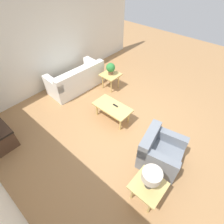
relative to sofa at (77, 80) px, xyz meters
The scene contains 10 objects.
ground_plane 2.27m from the sofa, behind, with size 14.00×14.00×0.00m, color #A87A4C.
wall_right 1.34m from the sofa, 14.49° to the left, with size 0.12×7.20×2.70m.
sofa is the anchor object (origin of this frame).
armchair 3.52m from the sofa, 169.36° to the left, with size 0.96×0.95×0.80m.
coffee_table 1.86m from the sofa, behind, with size 1.03×0.54×0.44m.
side_table_plant 1.12m from the sofa, 138.21° to the right, with size 0.55×0.55×0.52m.
side_table_lamp 3.99m from the sofa, 158.05° to the left, with size 0.55×0.55×0.52m.
potted_plant 1.20m from the sofa, 138.21° to the right, with size 0.28×0.28×0.38m.
table_lamp 4.02m from the sofa, 158.05° to the left, with size 0.33×0.33×0.44m.
remote_control 1.89m from the sofa, behind, with size 0.16×0.04×0.02m.
Camera 1 is at (-1.83, 2.67, 3.53)m, focal length 28.00 mm.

